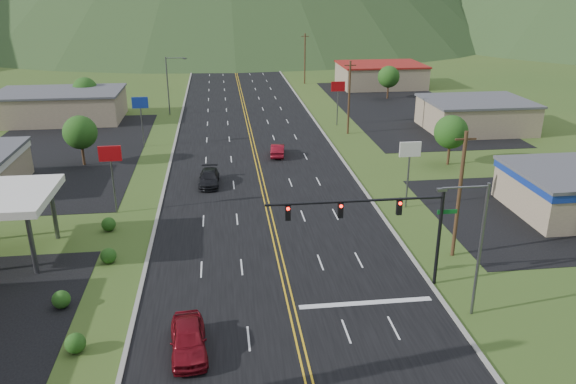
{
  "coord_description": "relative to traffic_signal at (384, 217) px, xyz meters",
  "views": [
    {
      "loc": [
        -4.13,
        -19.43,
        20.33
      ],
      "look_at": [
        0.96,
        21.65,
        4.5
      ],
      "focal_mm": 35.0,
      "sensor_mm": 36.0,
      "label": 1
    }
  ],
  "objects": [
    {
      "name": "traffic_signal",
      "position": [
        0.0,
        0.0,
        0.0
      ],
      "size": [
        13.1,
        0.43,
        7.0
      ],
      "color": "black",
      "rests_on": "ground"
    },
    {
      "name": "car_red_near",
      "position": [
        -12.98,
        -5.84,
        -4.47
      ],
      "size": [
        2.43,
        5.21,
        1.72
      ],
      "primitive_type": "imported",
      "rotation": [
        0.0,
        0.0,
        0.08
      ],
      "color": "maroon",
      "rests_on": "ground"
    },
    {
      "name": "utility_pole_a",
      "position": [
        7.02,
        4.0,
        -0.2
      ],
      "size": [
        1.6,
        0.28,
        10.0
      ],
      "color": "#382314",
      "rests_on": "ground"
    },
    {
      "name": "tree_east_a",
      "position": [
        15.52,
        26.0,
        -1.44
      ],
      "size": [
        3.84,
        3.84,
        5.82
      ],
      "color": "#382314",
      "rests_on": "ground"
    },
    {
      "name": "tree_east_b",
      "position": [
        19.52,
        64.0,
        -1.44
      ],
      "size": [
        3.84,
        3.84,
        5.82
      ],
      "color": "#382314",
      "rests_on": "ground"
    },
    {
      "name": "building_west_far",
      "position": [
        -34.48,
        54.0,
        -3.07
      ],
      "size": [
        18.4,
        11.4,
        4.5
      ],
      "color": "tan",
      "rests_on": "ground"
    },
    {
      "name": "tree_west_b",
      "position": [
        -31.48,
        58.0,
        -1.44
      ],
      "size": [
        3.84,
        3.84,
        5.82
      ],
      "color": "#382314",
      "rests_on": "ground"
    },
    {
      "name": "utility_pole_c",
      "position": [
        7.02,
        81.0,
        -0.2
      ],
      "size": [
        1.6,
        0.28,
        10.0
      ],
      "color": "#382314",
      "rests_on": "ground"
    },
    {
      "name": "car_dark_mid",
      "position": [
        -12.0,
        22.4,
        -4.59
      ],
      "size": [
        2.21,
        5.13,
        1.47
      ],
      "primitive_type": "imported",
      "rotation": [
        0.0,
        0.0,
        -0.03
      ],
      "color": "black",
      "rests_on": "ground"
    },
    {
      "name": "building_east_mid",
      "position": [
        25.52,
        41.0,
        -3.17
      ],
      "size": [
        14.4,
        11.4,
        4.3
      ],
      "color": "tan",
      "rests_on": "ground"
    },
    {
      "name": "car_red_far",
      "position": [
        -3.81,
        31.74,
        -4.59
      ],
      "size": [
        2.14,
        4.64,
        1.47
      ],
      "primitive_type": "imported",
      "rotation": [
        0.0,
        0.0,
        3.01
      ],
      "color": "maroon",
      "rests_on": "ground"
    },
    {
      "name": "utility_pole_b",
      "position": [
        7.02,
        41.0,
        -0.2
      ],
      "size": [
        1.6,
        0.28,
        10.0
      ],
      "color": "#382314",
      "rests_on": "ground"
    },
    {
      "name": "pole_sign_east_a",
      "position": [
        6.52,
        14.0,
        -0.28
      ],
      "size": [
        2.0,
        0.18,
        6.4
      ],
      "color": "#59595E",
      "rests_on": "ground"
    },
    {
      "name": "pole_sign_east_b",
      "position": [
        6.52,
        46.0,
        -0.28
      ],
      "size": [
        2.0,
        0.18,
        6.4
      ],
      "color": "#59595E",
      "rests_on": "ground"
    },
    {
      "name": "streetlight_east",
      "position": [
        4.7,
        -4.0,
        -0.15
      ],
      "size": [
        3.28,
        0.25,
        9.0
      ],
      "color": "#59595E",
      "rests_on": "ground"
    },
    {
      "name": "pole_sign_west_b",
      "position": [
        -20.48,
        38.0,
        -0.28
      ],
      "size": [
        2.0,
        0.18,
        6.4
      ],
      "color": "#59595E",
      "rests_on": "ground"
    },
    {
      "name": "streetlight_west",
      "position": [
        -18.16,
        56.0,
        -0.15
      ],
      "size": [
        3.28,
        0.25,
        9.0
      ],
      "color": "#59595E",
      "rests_on": "ground"
    },
    {
      "name": "utility_pole_d",
      "position": [
        7.02,
        121.0,
        -0.2
      ],
      "size": [
        1.6,
        0.28,
        10.0
      ],
      "color": "#382314",
      "rests_on": "ground"
    },
    {
      "name": "building_east_far",
      "position": [
        21.52,
        76.0,
        -3.07
      ],
      "size": [
        16.4,
        12.4,
        4.5
      ],
      "color": "tan",
      "rests_on": "ground"
    },
    {
      "name": "pole_sign_west_a",
      "position": [
        -20.48,
        16.0,
        -0.28
      ],
      "size": [
        2.0,
        0.18,
        6.4
      ],
      "color": "#59595E",
      "rests_on": "ground"
    },
    {
      "name": "tree_west_a",
      "position": [
        -26.48,
        31.0,
        -1.44
      ],
      "size": [
        3.84,
        3.84,
        5.82
      ],
      "color": "#382314",
      "rests_on": "ground"
    }
  ]
}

